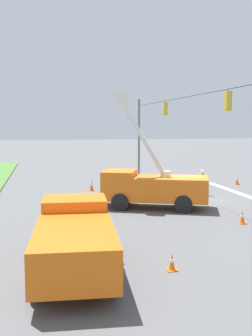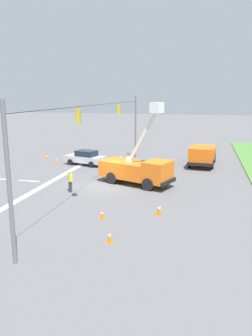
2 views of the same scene
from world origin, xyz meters
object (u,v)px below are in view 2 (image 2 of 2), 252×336
(traffic_cone_near_bucket, at_px, (159,209))
(traffic_cone_centre_line, at_px, (47,156))
(road_worker, at_px, (70,179))
(traffic_cone_mid_right, at_px, (121,157))
(utility_truck_support_near, at_px, (203,154))
(sedan_silver, at_px, (86,158))
(traffic_cone_mid_left, at_px, (109,236))
(traffic_cone_lane_edge_b, at_px, (173,160))
(traffic_cone_far_right, at_px, (102,214))
(traffic_cone_foreground_right, at_px, (113,167))
(utility_truck_bucket_lift, at_px, (137,168))
(traffic_cone_lane_edge_a, at_px, (57,161))

(traffic_cone_near_bucket, relative_size, traffic_cone_centre_line, 1.18)
(road_worker, distance_m, traffic_cone_mid_right, 13.13)
(utility_truck_support_near, xyz_separation_m, road_worker, (12.52, -9.77, -0.16))
(utility_truck_support_near, bearing_deg, traffic_cone_mid_right, -93.61)
(sedan_silver, distance_m, traffic_cone_mid_left, 19.10)
(traffic_cone_lane_edge_b, height_order, traffic_cone_centre_line, traffic_cone_centre_line)
(utility_truck_support_near, distance_m, traffic_cone_far_right, 18.16)
(traffic_cone_mid_right, distance_m, traffic_cone_centre_line, 8.57)
(utility_truck_support_near, relative_size, traffic_cone_mid_right, 9.75)
(utility_truck_support_near, bearing_deg, traffic_cone_centre_line, -86.76)
(traffic_cone_foreground_right, bearing_deg, traffic_cone_far_right, 12.92)
(traffic_cone_foreground_right, xyz_separation_m, traffic_cone_mid_left, (15.60, 4.24, 0.00))
(utility_truck_support_near, height_order, road_worker, utility_truck_support_near)
(traffic_cone_mid_left, height_order, traffic_cone_far_right, traffic_cone_mid_left)
(utility_truck_support_near, bearing_deg, traffic_cone_lane_edge_b, -100.28)
(traffic_cone_foreground_right, height_order, traffic_cone_mid_right, traffic_cone_mid_right)
(traffic_cone_centre_line, bearing_deg, utility_truck_bucket_lift, 56.45)
(utility_truck_support_near, relative_size, traffic_cone_lane_edge_a, 10.69)
(road_worker, xyz_separation_m, traffic_cone_near_bucket, (3.28, 7.33, -0.60))
(road_worker, relative_size, traffic_cone_mid_left, 2.75)
(traffic_cone_mid_right, height_order, traffic_cone_lane_edge_b, traffic_cone_mid_right)
(traffic_cone_mid_right, xyz_separation_m, traffic_cone_near_bucket, (16.38, 6.64, 0.08))
(road_worker, xyz_separation_m, traffic_cone_lane_edge_b, (-13.11, 6.56, -0.73))
(traffic_cone_near_bucket, bearing_deg, sedan_silver, -143.30)
(traffic_cone_lane_edge_a, height_order, traffic_cone_far_right, traffic_cone_lane_edge_a)
(traffic_cone_far_right, bearing_deg, sedan_silver, -156.05)
(utility_truck_bucket_lift, relative_size, traffic_cone_far_right, 11.34)
(sedan_silver, relative_size, traffic_cone_mid_right, 6.94)
(road_worker, relative_size, traffic_cone_far_right, 2.96)
(traffic_cone_lane_edge_b, bearing_deg, traffic_cone_near_bucket, 2.68)
(traffic_cone_near_bucket, distance_m, traffic_cone_lane_edge_b, 16.41)
(utility_truck_bucket_lift, xyz_separation_m, traffic_cone_lane_edge_b, (-9.74, 1.99, -1.09))
(utility_truck_bucket_lift, height_order, traffic_cone_lane_edge_a, utility_truck_bucket_lift)
(sedan_silver, distance_m, traffic_cone_foreground_right, 4.00)
(traffic_cone_mid_right, bearing_deg, traffic_cone_centre_line, -79.50)
(traffic_cone_near_bucket, distance_m, traffic_cone_far_right, 3.58)
(road_worker, bearing_deg, traffic_cone_mid_left, 34.95)
(sedan_silver, distance_m, traffic_cone_lane_edge_b, 9.56)
(traffic_cone_foreground_right, xyz_separation_m, traffic_cone_mid_right, (-5.23, -0.47, 0.01))
(traffic_cone_lane_edge_a, relative_size, traffic_cone_far_right, 1.01)
(traffic_cone_foreground_right, relative_size, traffic_cone_lane_edge_a, 1.06)
(utility_truck_support_near, distance_m, traffic_cone_centre_line, 17.56)
(traffic_cone_mid_left, bearing_deg, traffic_cone_centre_line, -145.70)
(road_worker, bearing_deg, traffic_cone_near_bucket, 65.88)
(traffic_cone_foreground_right, xyz_separation_m, traffic_cone_lane_edge_a, (-1.87, -6.87, -0.02))
(sedan_silver, xyz_separation_m, traffic_cone_lane_edge_b, (-3.39, 8.92, -0.52))
(traffic_cone_near_bucket, bearing_deg, traffic_cone_mid_right, -157.93)
(road_worker, bearing_deg, traffic_cone_foreground_right, 171.59)
(traffic_cone_mid_left, height_order, traffic_cone_lane_edge_a, traffic_cone_mid_left)
(traffic_cone_far_right, height_order, traffic_cone_centre_line, traffic_cone_centre_line)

